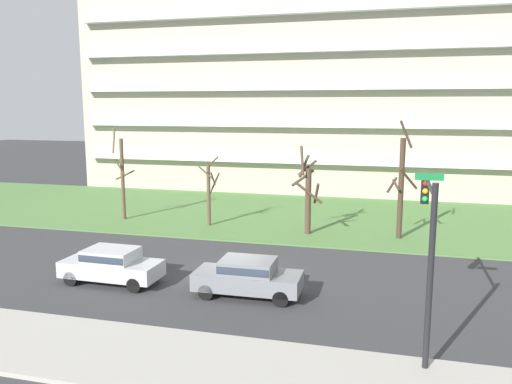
% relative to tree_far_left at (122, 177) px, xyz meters
% --- Properties ---
extents(ground, '(160.00, 160.00, 0.00)m').
position_rel_tree_far_left_xyz_m(ground, '(10.91, -9.71, -3.00)').
color(ground, '#38383A').
extents(sidewalk_curb_near, '(80.00, 4.00, 0.15)m').
position_rel_tree_far_left_xyz_m(sidewalk_curb_near, '(10.91, -17.71, -2.92)').
color(sidewalk_curb_near, '#ADA89E').
rests_on(sidewalk_curb_near, ground).
extents(grass_lawn_strip, '(80.00, 16.00, 0.08)m').
position_rel_tree_far_left_xyz_m(grass_lawn_strip, '(10.91, 4.29, -2.96)').
color(grass_lawn_strip, '#547F42').
rests_on(grass_lawn_strip, ground).
extents(apartment_building, '(43.31, 14.11, 18.35)m').
position_rel_tree_far_left_xyz_m(apartment_building, '(10.91, 18.87, 6.18)').
color(apartment_building, '#B2A899').
rests_on(apartment_building, ground).
extents(tree_far_left, '(1.34, 1.51, 6.29)m').
position_rel_tree_far_left_xyz_m(tree_far_left, '(0.00, 0.00, 0.00)').
color(tree_far_left, brown).
rests_on(tree_far_left, ground).
extents(tree_left, '(1.22, 1.24, 4.59)m').
position_rel_tree_far_left_xyz_m(tree_left, '(6.38, -0.29, -0.70)').
color(tree_left, brown).
rests_on(tree_left, ground).
extents(tree_center, '(2.08, 2.11, 5.41)m').
position_rel_tree_far_left_xyz_m(tree_center, '(12.89, -0.88, -0.46)').
color(tree_center, '#4C3828').
rests_on(tree_center, ground).
extents(tree_right, '(1.75, 1.74, 6.97)m').
position_rel_tree_far_left_xyz_m(tree_right, '(18.29, -0.66, 0.18)').
color(tree_right, '#423023').
rests_on(tree_right, ground).
extents(sedan_silver_near_left, '(4.44, 1.89, 1.57)m').
position_rel_tree_far_left_xyz_m(sedan_silver_near_left, '(5.90, -11.71, -2.13)').
color(sedan_silver_near_left, '#B7BABF').
rests_on(sedan_silver_near_left, ground).
extents(sedan_gray_center_left, '(4.43, 1.87, 1.57)m').
position_rel_tree_far_left_xyz_m(sedan_gray_center_left, '(12.16, -11.71, -2.13)').
color(sedan_gray_center_left, slate).
rests_on(sedan_gray_center_left, ground).
extents(traffic_signal_mast, '(0.90, 4.58, 5.65)m').
position_rel_tree_far_left_xyz_m(traffic_signal_mast, '(18.88, -14.71, 0.86)').
color(traffic_signal_mast, black).
rests_on(traffic_signal_mast, ground).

